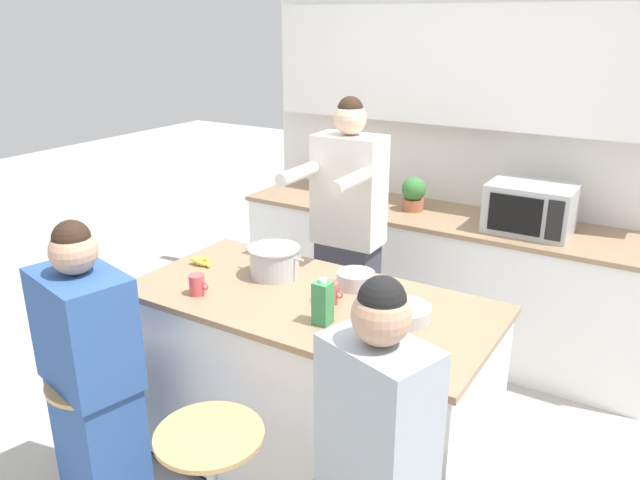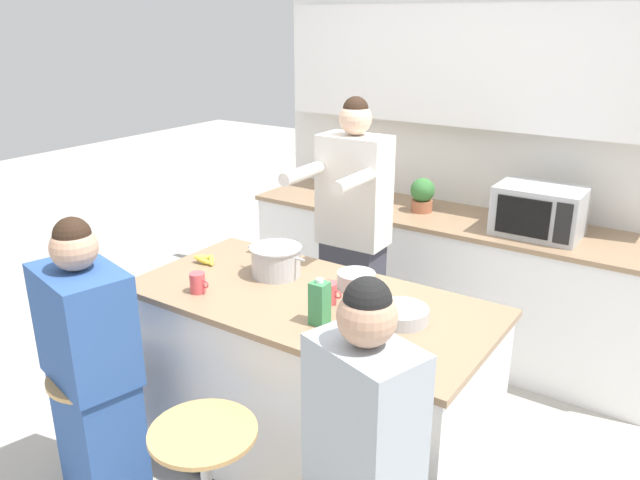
{
  "view_description": "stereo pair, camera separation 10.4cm",
  "coord_description": "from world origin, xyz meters",
  "px_view_note": "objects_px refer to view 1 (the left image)",
  "views": [
    {
      "loc": [
        1.37,
        -2.14,
        2.12
      ],
      "look_at": [
        0.0,
        0.08,
        1.18
      ],
      "focal_mm": 35.0,
      "sensor_mm": 36.0,
      "label": 1
    },
    {
      "loc": [
        1.46,
        -2.09,
        2.12
      ],
      "look_at": [
        0.0,
        0.08,
        1.18
      ],
      "focal_mm": 35.0,
      "sensor_mm": 36.0,
      "label": 2
    }
  ],
  "objects_px": {
    "person_wrapped_blanket": "(92,383)",
    "fruit_bowl": "(356,279)",
    "microwave": "(530,208)",
    "kitchen_island": "(311,386)",
    "person_cooking": "(347,252)",
    "bar_stool_leftmost": "(103,431)",
    "cooking_pot": "(274,262)",
    "juice_carton": "(323,303)",
    "banana_bunch": "(202,261)",
    "potted_plant": "(414,193)",
    "coffee_cup_far": "(197,285)",
    "coffee_cup_near": "(329,293)"
  },
  "relations": [
    {
      "from": "person_wrapped_blanket",
      "to": "fruit_bowl",
      "type": "bearing_deg",
      "value": 63.51
    },
    {
      "from": "person_wrapped_blanket",
      "to": "microwave",
      "type": "height_order",
      "value": "person_wrapped_blanket"
    },
    {
      "from": "kitchen_island",
      "to": "person_cooking",
      "type": "distance_m",
      "value": 0.88
    },
    {
      "from": "bar_stool_leftmost",
      "to": "person_wrapped_blanket",
      "type": "height_order",
      "value": "person_wrapped_blanket"
    },
    {
      "from": "person_wrapped_blanket",
      "to": "kitchen_island",
      "type": "bearing_deg",
      "value": 60.64
    },
    {
      "from": "cooking_pot",
      "to": "juice_carton",
      "type": "height_order",
      "value": "juice_carton"
    },
    {
      "from": "banana_bunch",
      "to": "microwave",
      "type": "height_order",
      "value": "microwave"
    },
    {
      "from": "fruit_bowl",
      "to": "potted_plant",
      "type": "xyz_separation_m",
      "value": [
        -0.31,
        1.38,
        0.04
      ]
    },
    {
      "from": "person_wrapped_blanket",
      "to": "bar_stool_leftmost",
      "type": "bearing_deg",
      "value": 119.83
    },
    {
      "from": "cooking_pot",
      "to": "fruit_bowl",
      "type": "relative_size",
      "value": 1.9
    },
    {
      "from": "person_wrapped_blanket",
      "to": "cooking_pot",
      "type": "bearing_deg",
      "value": 79.29
    },
    {
      "from": "banana_bunch",
      "to": "person_cooking",
      "type": "bearing_deg",
      "value": 58.21
    },
    {
      "from": "cooking_pot",
      "to": "juice_carton",
      "type": "bearing_deg",
      "value": -33.5
    },
    {
      "from": "bar_stool_leftmost",
      "to": "person_wrapped_blanket",
      "type": "distance_m",
      "value": 0.26
    },
    {
      "from": "cooking_pot",
      "to": "potted_plant",
      "type": "height_order",
      "value": "potted_plant"
    },
    {
      "from": "cooking_pot",
      "to": "coffee_cup_far",
      "type": "bearing_deg",
      "value": -115.4
    },
    {
      "from": "kitchen_island",
      "to": "microwave",
      "type": "xyz_separation_m",
      "value": [
        0.57,
        1.55,
        0.57
      ]
    },
    {
      "from": "coffee_cup_near",
      "to": "banana_bunch",
      "type": "relative_size",
      "value": 0.81
    },
    {
      "from": "potted_plant",
      "to": "person_wrapped_blanket",
      "type": "bearing_deg",
      "value": -101.38
    },
    {
      "from": "person_cooking",
      "to": "banana_bunch",
      "type": "relative_size",
      "value": 12.08
    },
    {
      "from": "person_wrapped_blanket",
      "to": "coffee_cup_far",
      "type": "height_order",
      "value": "person_wrapped_blanket"
    },
    {
      "from": "person_wrapped_blanket",
      "to": "banana_bunch",
      "type": "height_order",
      "value": "person_wrapped_blanket"
    },
    {
      "from": "bar_stool_leftmost",
      "to": "banana_bunch",
      "type": "height_order",
      "value": "banana_bunch"
    },
    {
      "from": "bar_stool_leftmost",
      "to": "person_wrapped_blanket",
      "type": "relative_size",
      "value": 0.48
    },
    {
      "from": "banana_bunch",
      "to": "potted_plant",
      "type": "distance_m",
      "value": 1.62
    },
    {
      "from": "person_cooking",
      "to": "banana_bunch",
      "type": "bearing_deg",
      "value": -123.42
    },
    {
      "from": "cooking_pot",
      "to": "coffee_cup_far",
      "type": "distance_m",
      "value": 0.4
    },
    {
      "from": "cooking_pot",
      "to": "banana_bunch",
      "type": "bearing_deg",
      "value": -168.55
    },
    {
      "from": "person_wrapped_blanket",
      "to": "cooking_pot",
      "type": "xyz_separation_m",
      "value": [
        0.38,
        0.82,
        0.36
      ]
    },
    {
      "from": "bar_stool_leftmost",
      "to": "coffee_cup_near",
      "type": "xyz_separation_m",
      "value": [
        0.76,
        0.68,
        0.59
      ]
    },
    {
      "from": "juice_carton",
      "to": "coffee_cup_near",
      "type": "bearing_deg",
      "value": 113.79
    },
    {
      "from": "kitchen_island",
      "to": "potted_plant",
      "type": "xyz_separation_m",
      "value": [
        -0.2,
        1.59,
        0.54
      ]
    },
    {
      "from": "kitchen_island",
      "to": "banana_bunch",
      "type": "distance_m",
      "value": 0.83
    },
    {
      "from": "kitchen_island",
      "to": "bar_stool_leftmost",
      "type": "height_order",
      "value": "kitchen_island"
    },
    {
      "from": "bar_stool_leftmost",
      "to": "person_wrapped_blanket",
      "type": "xyz_separation_m",
      "value": [
        0.01,
        -0.02,
        0.26
      ]
    },
    {
      "from": "coffee_cup_far",
      "to": "fruit_bowl",
      "type": "bearing_deg",
      "value": 38.3
    },
    {
      "from": "person_wrapped_blanket",
      "to": "coffee_cup_far",
      "type": "relative_size",
      "value": 13.34
    },
    {
      "from": "person_wrapped_blanket",
      "to": "fruit_bowl",
      "type": "height_order",
      "value": "person_wrapped_blanket"
    },
    {
      "from": "juice_carton",
      "to": "person_wrapped_blanket",
      "type": "bearing_deg",
      "value": -148.26
    },
    {
      "from": "fruit_bowl",
      "to": "juice_carton",
      "type": "relative_size",
      "value": 0.89
    },
    {
      "from": "bar_stool_leftmost",
      "to": "coffee_cup_far",
      "type": "relative_size",
      "value": 6.36
    },
    {
      "from": "kitchen_island",
      "to": "potted_plant",
      "type": "relative_size",
      "value": 7.35
    },
    {
      "from": "cooking_pot",
      "to": "fruit_bowl",
      "type": "bearing_deg",
      "value": 12.7
    },
    {
      "from": "microwave",
      "to": "potted_plant",
      "type": "bearing_deg",
      "value": 176.85
    },
    {
      "from": "bar_stool_leftmost",
      "to": "microwave",
      "type": "distance_m",
      "value": 2.63
    },
    {
      "from": "coffee_cup_near",
      "to": "coffee_cup_far",
      "type": "xyz_separation_m",
      "value": [
        -0.55,
        -0.24,
        0.0
      ]
    },
    {
      "from": "kitchen_island",
      "to": "cooking_pot",
      "type": "height_order",
      "value": "cooking_pot"
    },
    {
      "from": "kitchen_island",
      "to": "person_cooking",
      "type": "height_order",
      "value": "person_cooking"
    },
    {
      "from": "person_wrapped_blanket",
      "to": "potted_plant",
      "type": "height_order",
      "value": "person_wrapped_blanket"
    },
    {
      "from": "cooking_pot",
      "to": "juice_carton",
      "type": "relative_size",
      "value": 1.69
    }
  ]
}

